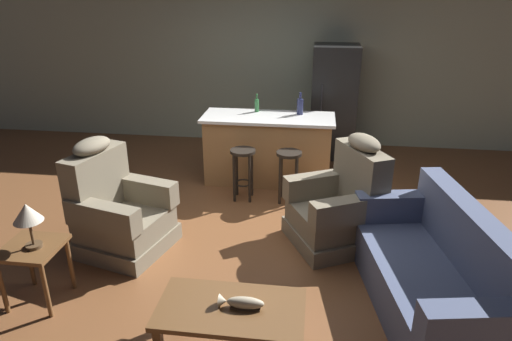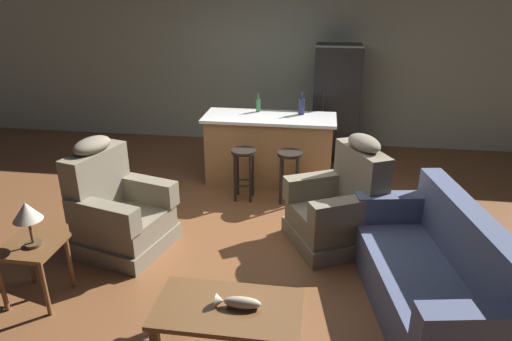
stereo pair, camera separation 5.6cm
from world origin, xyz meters
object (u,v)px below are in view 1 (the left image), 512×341
bar_stool_left (243,165)px  couch (435,275)px  fish_figurine (241,303)px  refrigerator (334,102)px  recliner_near_island (340,206)px  table_lamp (27,215)px  coffee_table (231,313)px  end_table (33,256)px  bottle_tall_green (300,106)px  bottle_short_amber (257,105)px  kitchen_island (268,149)px  recliner_near_lamp (118,211)px  bar_stool_right (289,167)px

bar_stool_left → couch: bearing=-44.5°
fish_figurine → refrigerator: refrigerator is taller
refrigerator → fish_figurine: bearing=-99.5°
recliner_near_island → bar_stool_left: recliner_near_island is taller
recliner_near_island → table_lamp: (-2.63, -1.38, 0.45)m
coffee_table → end_table: end_table is taller
couch → bottle_tall_green: bottle_tall_green is taller
recliner_near_island → bottle_short_amber: 2.18m
kitchen_island → bottle_tall_green: bottle_tall_green is taller
fish_figurine → refrigerator: bearing=80.5°
recliner_near_island → kitchen_island: bearing=-85.3°
recliner_near_island → kitchen_island: (-0.95, 1.54, 0.06)m
refrigerator → kitchen_island: bearing=-127.1°
table_lamp → fish_figurine: bearing=-11.2°
fish_figurine → bar_stool_left: 2.69m
end_table → recliner_near_island: bearing=27.2°
recliner_near_island → coffee_table: bearing=36.9°
coffee_table → bottle_tall_green: 3.54m
coffee_table → table_lamp: size_ratio=2.68×
coffee_table → kitchen_island: bearing=91.4°
table_lamp → bar_stool_left: size_ratio=0.60×
recliner_near_lamp → fish_figurine: bearing=-25.7°
coffee_table → kitchen_island: kitchen_island is taller
end_table → kitchen_island: (1.72, 2.91, 0.02)m
kitchen_island → couch: bearing=-56.3°
bar_stool_left → end_table: bearing=-122.7°
kitchen_island → refrigerator: refrigerator is taller
recliner_near_island → fish_figurine: bearing=38.9°
couch → table_lamp: size_ratio=4.92×
bar_stool_left → kitchen_island: bearing=68.1°
recliner_near_lamp → recliner_near_island: same height
bar_stool_right → refrigerator: bearing=72.5°
couch → bar_stool_left: 2.76m
fish_figurine → recliner_near_lamp: recliner_near_lamp is taller
kitchen_island → refrigerator: (0.91, 1.20, 0.40)m
recliner_near_lamp → bar_stool_right: (1.70, 1.34, 0.05)m
refrigerator → end_table: bearing=-122.6°
table_lamp → bar_stool_left: table_lamp is taller
couch → bottle_tall_green: (-1.29, 2.72, 0.72)m
bar_stool_left → bottle_short_amber: size_ratio=2.68×
couch → kitchen_island: (-1.71, 2.56, 0.14)m
kitchen_island → table_lamp: bearing=-119.9°
bottle_short_amber → fish_figurine: bearing=-84.3°
end_table → bar_stool_left: (1.47, 2.28, 0.01)m
couch → coffee_table: bearing=14.2°
recliner_near_lamp → refrigerator: (2.28, 3.17, 0.46)m
bottle_short_amber → bar_stool_left: bearing=-94.5°
table_lamp → refrigerator: size_ratio=0.23×
table_lamp → refrigerator: 4.87m
recliner_near_lamp → refrigerator: size_ratio=0.68×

